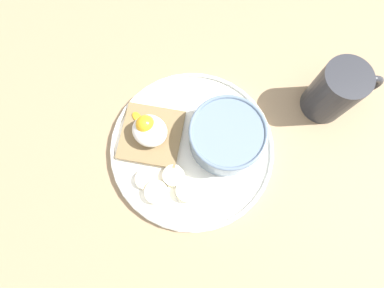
% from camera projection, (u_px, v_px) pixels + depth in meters
% --- Properties ---
extents(ground_plane, '(1.20, 1.20, 0.02)m').
position_uv_depth(ground_plane, '(192.00, 150.00, 0.50)').
color(ground_plane, '#997D5B').
rests_on(ground_plane, ground).
extents(plate, '(0.26, 0.26, 0.02)m').
position_uv_depth(plate, '(192.00, 148.00, 0.48)').
color(plate, white).
rests_on(plate, ground_plane).
extents(oatmeal_bowl, '(0.12, 0.12, 0.06)m').
position_uv_depth(oatmeal_bowl, '(227.00, 136.00, 0.45)').
color(oatmeal_bowl, slate).
rests_on(oatmeal_bowl, plate).
extents(toast_slice, '(0.12, 0.12, 0.01)m').
position_uv_depth(toast_slice, '(152.00, 135.00, 0.47)').
color(toast_slice, olive).
rests_on(toast_slice, plate).
extents(poached_egg, '(0.07, 0.05, 0.04)m').
position_uv_depth(poached_egg, '(149.00, 129.00, 0.45)').
color(poached_egg, white).
rests_on(poached_egg, toast_slice).
extents(banana_slice_front, '(0.04, 0.04, 0.01)m').
position_uv_depth(banana_slice_front, '(175.00, 177.00, 0.46)').
color(banana_slice_front, beige).
rests_on(banana_slice_front, plate).
extents(banana_slice_left, '(0.04, 0.04, 0.01)m').
position_uv_depth(banana_slice_left, '(145.00, 180.00, 0.46)').
color(banana_slice_left, beige).
rests_on(banana_slice_left, plate).
extents(banana_slice_back, '(0.05, 0.05, 0.01)m').
position_uv_depth(banana_slice_back, '(157.00, 192.00, 0.45)').
color(banana_slice_back, beige).
rests_on(banana_slice_back, plate).
extents(banana_slice_right, '(0.04, 0.04, 0.02)m').
position_uv_depth(banana_slice_right, '(187.00, 192.00, 0.45)').
color(banana_slice_right, '#EEE9BE').
rests_on(banana_slice_right, plate).
extents(coffee_mug, '(0.09, 0.09, 0.10)m').
position_uv_depth(coffee_mug, '(336.00, 91.00, 0.46)').
color(coffee_mug, '#2C2D32').
rests_on(coffee_mug, ground_plane).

